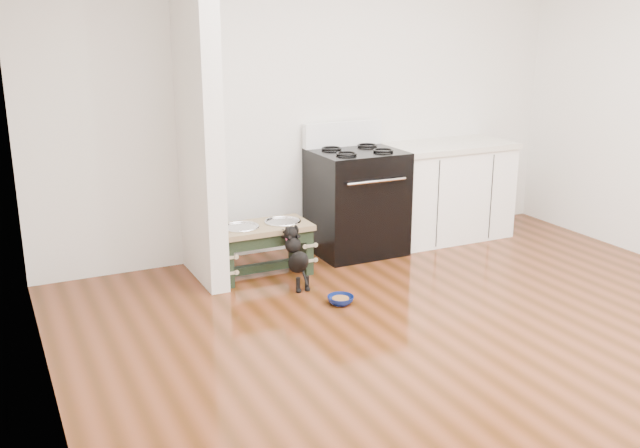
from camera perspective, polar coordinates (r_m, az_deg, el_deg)
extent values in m
plane|color=#40200B|center=(4.68, 13.05, -10.05)|extent=(5.00, 5.00, 0.00)
plane|color=silver|center=(6.37, -0.47, 10.00)|extent=(5.00, 0.00, 5.00)
plane|color=silver|center=(3.30, -21.50, 3.03)|extent=(0.00, 5.00, 5.00)
cube|color=silver|center=(5.58, -9.75, 8.89)|extent=(0.15, 0.80, 2.70)
cube|color=black|center=(6.34, 2.93, 1.77)|extent=(0.76, 0.65, 0.92)
cube|color=black|center=(6.10, 4.32, 0.56)|extent=(0.58, 0.02, 0.50)
cylinder|color=silver|center=(5.98, 4.58, 3.42)|extent=(0.56, 0.02, 0.02)
cube|color=white|center=(6.46, 1.82, 7.22)|extent=(0.76, 0.08, 0.22)
torus|color=black|center=(6.03, 2.13, 5.63)|extent=(0.18, 0.18, 0.02)
torus|color=black|center=(6.21, 5.08, 5.87)|extent=(0.18, 0.18, 0.02)
torus|color=black|center=(6.28, 0.93, 6.05)|extent=(0.18, 0.18, 0.02)
torus|color=black|center=(6.45, 3.80, 6.28)|extent=(0.18, 0.18, 0.02)
cube|color=white|center=(6.88, 10.01, 2.43)|extent=(1.20, 0.60, 0.86)
cube|color=#BAB09E|center=(6.79, 10.19, 6.17)|extent=(1.24, 0.64, 0.05)
cube|color=black|center=(6.78, 11.13, -1.16)|extent=(1.20, 0.06, 0.10)
cube|color=black|center=(5.73, -7.79, -2.74)|extent=(0.06, 0.37, 0.38)
cube|color=black|center=(5.97, -1.56, -1.83)|extent=(0.06, 0.37, 0.38)
cube|color=black|center=(5.64, -4.01, -1.39)|extent=(0.62, 0.03, 0.10)
cube|color=black|center=(5.88, -4.58, -3.46)|extent=(0.62, 0.06, 0.06)
cube|color=brown|center=(5.78, -4.66, -0.27)|extent=(0.78, 0.42, 0.04)
cylinder|color=silver|center=(5.72, -6.35, -0.48)|extent=(0.27, 0.27, 0.05)
cylinder|color=silver|center=(5.84, -3.01, -0.03)|extent=(0.27, 0.27, 0.05)
torus|color=silver|center=(5.71, -6.36, -0.23)|extent=(0.30, 0.30, 0.02)
torus|color=silver|center=(5.83, -3.01, 0.21)|extent=(0.30, 0.30, 0.02)
cylinder|color=black|center=(5.50, -1.76, -4.88)|extent=(0.03, 0.03, 0.12)
cylinder|color=black|center=(5.53, -1.05, -4.76)|extent=(0.03, 0.03, 0.12)
sphere|color=black|center=(5.51, -1.71, -5.36)|extent=(0.04, 0.04, 0.04)
sphere|color=black|center=(5.54, -1.00, -5.24)|extent=(0.04, 0.04, 0.04)
ellipsoid|color=black|center=(5.53, -1.74, -3.08)|extent=(0.14, 0.32, 0.28)
sphere|color=black|center=(5.58, -2.17, -1.68)|extent=(0.13, 0.13, 0.13)
sphere|color=black|center=(5.59, -2.34, -0.74)|extent=(0.11, 0.11, 0.11)
sphere|color=black|center=(5.64, -2.98, -0.59)|extent=(0.04, 0.04, 0.04)
sphere|color=black|center=(5.67, -2.31, -0.50)|extent=(0.04, 0.04, 0.04)
cylinder|color=black|center=(5.46, -1.20, -4.36)|extent=(0.02, 0.09, 0.10)
torus|color=#D43E6A|center=(5.59, -2.27, -1.20)|extent=(0.10, 0.07, 0.10)
imported|color=#0B1852|center=(5.29, 1.66, -6.10)|extent=(0.24, 0.24, 0.06)
cylinder|color=#573619|center=(5.29, 1.66, -6.06)|extent=(0.12, 0.12, 0.03)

